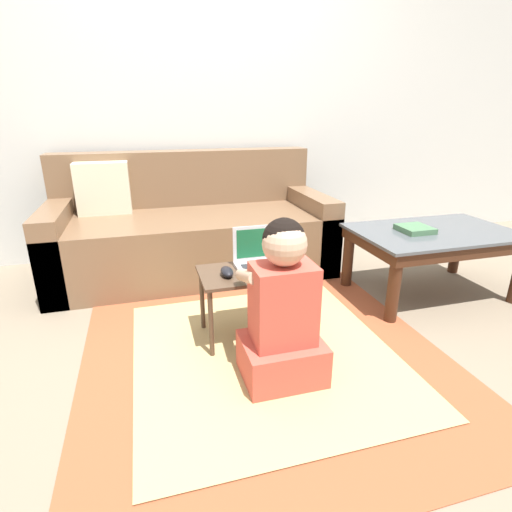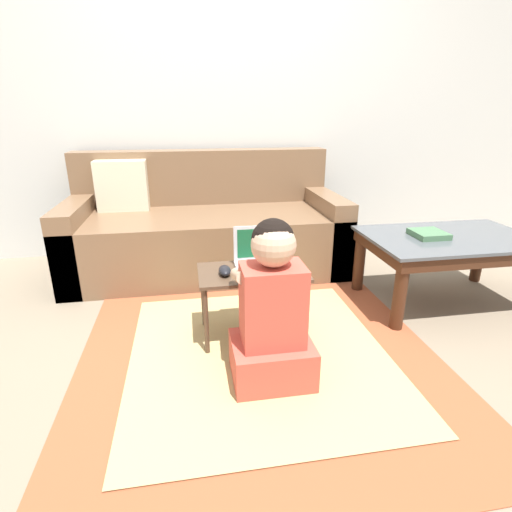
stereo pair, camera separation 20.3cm
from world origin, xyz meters
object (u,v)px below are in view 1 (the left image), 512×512
Objects in this scene: coffee_table at (433,241)px; couch at (191,231)px; laptop_desk at (254,280)px; person_seated at (283,312)px; book_on_table at (415,229)px; laptop at (262,261)px; computer_mouse at (227,272)px.

couch is at bearing 148.35° from coffee_table.
coffee_table reaches higher than laptop_desk.
person_seated is at bearing -86.65° from laptop_desk.
laptop_desk is 1.11m from book_on_table.
computer_mouse is at bearing -163.95° from laptop.
coffee_table is 1.33m from person_seated.
laptop is 0.41m from person_seated.
couch is 17.39× the size of computer_mouse.
laptop reaches higher than laptop_desk.
person_seated is at bearing -151.39° from book_on_table.
book_on_table is (-0.14, 0.01, 0.08)m from coffee_table.
laptop is 0.20m from computer_mouse.
coffee_table is 1.38m from computer_mouse.
person_seated reaches higher than computer_mouse.
person_seated is at bearing -154.65° from coffee_table.
book_on_table is (1.08, 0.20, 0.13)m from laptop_desk.
coffee_table is 3.68× the size of laptop.
laptop is at bearing -77.13° from couch.
computer_mouse is (-0.14, -0.02, 0.07)m from laptop_desk.
book_on_table reaches higher than computer_mouse.
laptop is (0.05, 0.03, 0.09)m from laptop_desk.
book_on_table is at bearing -34.10° from couch.
laptop is 1.05m from book_on_table.
book_on_table is at bearing 176.10° from coffee_table.
person_seated is (0.16, -0.35, -0.07)m from computer_mouse.
laptop_desk is at bearing 93.35° from person_seated.
laptop reaches higher than computer_mouse.
couch is 1.45m from person_seated.
computer_mouse is 1.25m from book_on_table.
book_on_table is at bearing 28.61° from person_seated.
laptop is at bearing -172.04° from coffee_table.
person_seated is (0.21, -1.44, 0.03)m from couch.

